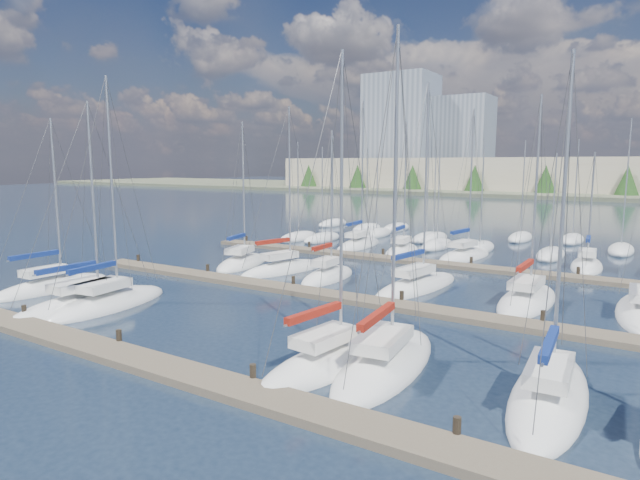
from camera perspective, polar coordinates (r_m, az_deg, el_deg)
The scene contains 21 objects.
ground at distance 74.61m, azimuth 19.32°, elevation 1.22°, with size 400.00×400.00×0.00m, color #212F43.
dock_near at distance 23.46m, azimuth -16.33°, elevation -12.94°, with size 44.00×1.93×1.10m.
dock_mid at distance 33.84m, azimuth 1.84°, elevation -6.05°, with size 44.00×1.93×1.10m.
dock_far at distance 46.17m, azimuth 10.73°, elevation -2.33°, with size 44.00×1.93×1.10m.
sailboat_e at distance 23.16m, azimuth 7.02°, elevation -12.87°, with size 4.04×9.64×14.67m.
sailboat_h at distance 45.29m, azimuth -8.34°, elevation -2.45°, with size 4.71×7.90×12.60m.
sailboat_i at distance 42.22m, azimuth -3.91°, elevation -3.13°, with size 4.32×8.57×13.53m.
sailboat_k at distance 37.08m, azimuth 10.31°, elevation -4.86°, with size 3.95×9.93×14.49m.
sailboat_n at distance 54.82m, azimuth 4.14°, elevation -0.51°, with size 3.12×8.73×15.36m.
sailboat_f at distance 21.59m, azimuth 23.24°, elevation -15.12°, with size 3.09×9.30×13.05m.
sailboat_j at distance 39.51m, azimuth 0.83°, elevation -3.91°, with size 2.71×6.81×11.57m.
sailboat_p at distance 49.94m, azimuth 15.17°, elevation -1.64°, with size 3.95×8.56×13.94m.
sailboat_b at distance 35.14m, azimuth -23.55°, elevation -6.18°, with size 2.99×9.39×12.80m.
sailboat_c at distance 34.63m, azimuth -21.58°, elevation -6.26°, with size 4.32×8.95×14.24m.
sailboat_o at distance 51.28m, azimuth 8.73°, elevation -1.19°, with size 3.32×7.09×13.02m.
sailboat_d at distance 23.16m, azimuth 1.13°, elevation -12.79°, with size 3.65×8.66×13.73m.
sailboat_q at distance 48.57m, azimuth 26.56°, elevation -2.51°, with size 2.90×6.89×10.12m.
sailboat_a at distance 40.53m, azimuth -26.65°, elevation -4.50°, with size 2.66×8.49×12.16m.
sailboat_l at distance 35.21m, azimuth 21.22°, elevation -6.01°, with size 3.00×8.84×13.27m.
distant_boats at distance 60.37m, azimuth 11.76°, elevation 0.24°, with size 36.93×20.75×13.30m.
shoreline at distance 164.75m, azimuth 22.15°, elevation 7.25°, with size 400.00×60.00×38.00m.
Camera 1 is at (16.67, -12.23, 8.49)m, focal length 30.00 mm.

